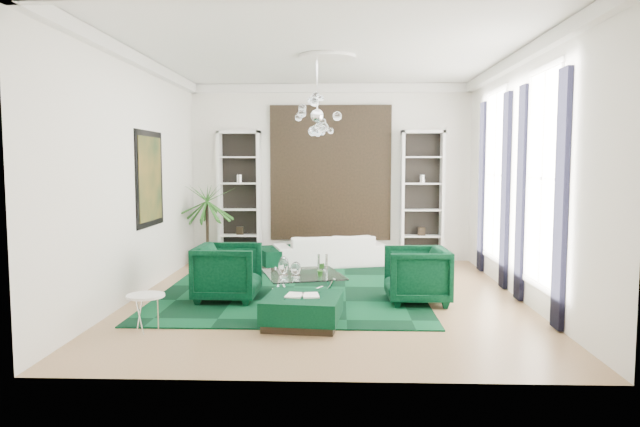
{
  "coord_description": "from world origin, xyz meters",
  "views": [
    {
      "loc": [
        0.2,
        -8.84,
        2.1
      ],
      "look_at": [
        -0.12,
        0.5,
        1.28
      ],
      "focal_mm": 32.0,
      "sensor_mm": 36.0,
      "label": 1
    }
  ],
  "objects_px": {
    "armchair_left": "(228,272)",
    "armchair_right": "(417,275)",
    "ottoman_side": "(282,258)",
    "coffee_table": "(303,286)",
    "ottoman_front": "(303,311)",
    "palm": "(207,213)",
    "sofa": "(329,250)",
    "side_table": "(146,313)"
  },
  "relations": [
    {
      "from": "armchair_left",
      "to": "armchair_right",
      "type": "xyz_separation_m",
      "value": [
        2.88,
        -0.05,
        -0.01
      ]
    },
    {
      "from": "armchair_left",
      "to": "coffee_table",
      "type": "relative_size",
      "value": 0.84
    },
    {
      "from": "coffee_table",
      "to": "sofa",
      "type": "bearing_deg",
      "value": 82.8
    },
    {
      "from": "armchair_left",
      "to": "palm",
      "type": "distance_m",
      "value": 3.21
    },
    {
      "from": "side_table",
      "to": "palm",
      "type": "distance_m",
      "value": 4.71
    },
    {
      "from": "armchair_right",
      "to": "coffee_table",
      "type": "height_order",
      "value": "armchair_right"
    },
    {
      "from": "ottoman_side",
      "to": "ottoman_front",
      "type": "relative_size",
      "value": 0.95
    },
    {
      "from": "armchair_left",
      "to": "coffee_table",
      "type": "distance_m",
      "value": 1.18
    },
    {
      "from": "armchair_left",
      "to": "side_table",
      "type": "xyz_separation_m",
      "value": [
        -0.71,
        -1.65,
        -0.21
      ]
    },
    {
      "from": "armchair_left",
      "to": "ottoman_front",
      "type": "xyz_separation_m",
      "value": [
        1.23,
        -1.31,
        -0.24
      ]
    },
    {
      "from": "sofa",
      "to": "armchair_right",
      "type": "relative_size",
      "value": 2.38
    },
    {
      "from": "sofa",
      "to": "armchair_left",
      "type": "xyz_separation_m",
      "value": [
        -1.5,
        -3.01,
        0.11
      ]
    },
    {
      "from": "armchair_right",
      "to": "ottoman_side",
      "type": "xyz_separation_m",
      "value": [
        -2.33,
        2.82,
        -0.22
      ]
    },
    {
      "from": "coffee_table",
      "to": "side_table",
      "type": "xyz_separation_m",
      "value": [
        -1.86,
        -1.82,
        0.03
      ]
    },
    {
      "from": "armchair_right",
      "to": "palm",
      "type": "bearing_deg",
      "value": -129.21
    },
    {
      "from": "coffee_table",
      "to": "ottoman_side",
      "type": "height_order",
      "value": "ottoman_side"
    },
    {
      "from": "sofa",
      "to": "ottoman_side",
      "type": "xyz_separation_m",
      "value": [
        -0.95,
        -0.23,
        -0.12
      ]
    },
    {
      "from": "palm",
      "to": "ottoman_front",
      "type": "bearing_deg",
      "value": -62.36
    },
    {
      "from": "coffee_table",
      "to": "side_table",
      "type": "distance_m",
      "value": 2.6
    },
    {
      "from": "ottoman_front",
      "to": "palm",
      "type": "xyz_separation_m",
      "value": [
        -2.24,
        4.29,
        0.9
      ]
    },
    {
      "from": "armchair_right",
      "to": "coffee_table",
      "type": "distance_m",
      "value": 1.76
    },
    {
      "from": "armchair_left",
      "to": "side_table",
      "type": "relative_size",
      "value": 2.03
    },
    {
      "from": "armchair_right",
      "to": "palm",
      "type": "height_order",
      "value": "palm"
    },
    {
      "from": "armchair_right",
      "to": "ottoman_front",
      "type": "distance_m",
      "value": 2.09
    },
    {
      "from": "ottoman_front",
      "to": "armchair_left",
      "type": "bearing_deg",
      "value": 133.28
    },
    {
      "from": "side_table",
      "to": "sofa",
      "type": "bearing_deg",
      "value": 64.54
    },
    {
      "from": "coffee_table",
      "to": "ottoman_side",
      "type": "xyz_separation_m",
      "value": [
        -0.59,
        2.6,
        0.01
      ]
    },
    {
      "from": "sofa",
      "to": "ottoman_front",
      "type": "xyz_separation_m",
      "value": [
        -0.27,
        -4.32,
        -0.13
      ]
    },
    {
      "from": "sofa",
      "to": "ottoman_front",
      "type": "relative_size",
      "value": 2.3
    },
    {
      "from": "side_table",
      "to": "ottoman_front",
      "type": "bearing_deg",
      "value": 9.9
    },
    {
      "from": "side_table",
      "to": "armchair_left",
      "type": "bearing_deg",
      "value": 66.65
    },
    {
      "from": "armchair_left",
      "to": "coffee_table",
      "type": "bearing_deg",
      "value": -80.4
    },
    {
      "from": "armchair_left",
      "to": "ottoman_front",
      "type": "height_order",
      "value": "armchair_left"
    },
    {
      "from": "armchair_left",
      "to": "coffee_table",
      "type": "height_order",
      "value": "armchair_left"
    },
    {
      "from": "sofa",
      "to": "coffee_table",
      "type": "xyz_separation_m",
      "value": [
        -0.36,
        -2.84,
        -0.13
      ]
    },
    {
      "from": "ottoman_side",
      "to": "palm",
      "type": "xyz_separation_m",
      "value": [
        -1.56,
        0.2,
        0.88
      ]
    },
    {
      "from": "armchair_left",
      "to": "palm",
      "type": "relative_size",
      "value": 0.44
    },
    {
      "from": "armchair_right",
      "to": "armchair_left",
      "type": "bearing_deg",
      "value": -92.31
    },
    {
      "from": "coffee_table",
      "to": "armchair_right",
      "type": "bearing_deg",
      "value": -7.2
    },
    {
      "from": "armchair_right",
      "to": "ottoman_side",
      "type": "relative_size",
      "value": 1.01
    },
    {
      "from": "armchair_right",
      "to": "coffee_table",
      "type": "bearing_deg",
      "value": -98.54
    },
    {
      "from": "armchair_right",
      "to": "side_table",
      "type": "distance_m",
      "value": 3.94
    }
  ]
}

